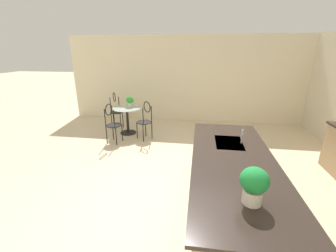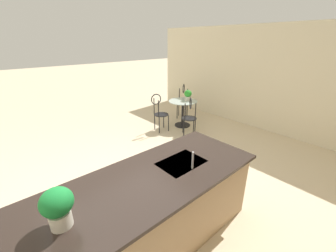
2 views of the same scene
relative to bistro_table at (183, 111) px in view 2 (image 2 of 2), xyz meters
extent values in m
plane|color=beige|center=(2.74, 1.59, -0.45)|extent=(40.00, 40.00, 0.00)
cube|color=beige|center=(-1.52, 1.59, 0.90)|extent=(0.12, 7.80, 2.70)
cube|color=tan|center=(3.04, 2.44, -0.01)|extent=(2.70, 0.96, 0.88)
cube|color=#2D231E|center=(3.04, 2.44, 0.45)|extent=(2.80, 1.06, 0.04)
cube|color=#B2B5BA|center=(2.49, 2.44, 0.46)|extent=(0.56, 0.40, 0.03)
cylinder|color=black|center=(0.00, 0.00, -0.43)|extent=(0.44, 0.44, 0.03)
cylinder|color=black|center=(0.00, 0.00, -0.07)|extent=(0.07, 0.07, 0.69)
cylinder|color=#B2C6C1|center=(0.00, 0.00, 0.29)|extent=(0.80, 0.80, 0.01)
cylinder|color=black|center=(0.51, -0.24, -0.22)|extent=(0.03, 0.03, 0.45)
cylinder|color=black|center=(0.57, 0.04, -0.22)|extent=(0.03, 0.03, 0.45)
cylinder|color=black|center=(0.78, -0.30, -0.22)|extent=(0.03, 0.03, 0.45)
cylinder|color=black|center=(0.84, -0.02, -0.22)|extent=(0.03, 0.03, 0.45)
cylinder|color=black|center=(0.68, -0.13, 0.01)|extent=(0.45, 0.45, 0.02)
cylinder|color=black|center=(0.80, -0.29, 0.23)|extent=(0.03, 0.03, 0.45)
cylinder|color=black|center=(0.85, -0.04, 0.23)|extent=(0.03, 0.03, 0.45)
torus|color=black|center=(0.82, -0.16, 0.45)|extent=(0.28, 0.08, 0.28)
cylinder|color=black|center=(0.35, 0.37, -0.22)|extent=(0.03, 0.03, 0.45)
cylinder|color=black|center=(0.14, 0.55, -0.22)|extent=(0.03, 0.03, 0.45)
cylinder|color=black|center=(0.53, 0.58, -0.22)|extent=(0.03, 0.03, 0.45)
cylinder|color=black|center=(0.32, 0.76, -0.22)|extent=(0.03, 0.03, 0.45)
cylinder|color=black|center=(0.33, 0.56, 0.01)|extent=(0.54, 0.54, 0.02)
cylinder|color=black|center=(0.53, 0.59, 0.23)|extent=(0.03, 0.03, 0.45)
cylinder|color=black|center=(0.33, 0.76, 0.23)|extent=(0.03, 0.03, 0.45)
torus|color=black|center=(0.43, 0.68, 0.45)|extent=(0.20, 0.23, 0.28)
cylinder|color=black|center=(-0.46, -0.31, -0.22)|extent=(0.03, 0.03, 0.45)
cylinder|color=black|center=(-0.30, -0.53, -0.22)|extent=(0.03, 0.03, 0.45)
cylinder|color=black|center=(-0.69, -0.47, -0.22)|extent=(0.03, 0.03, 0.45)
cylinder|color=black|center=(-0.52, -0.70, -0.22)|extent=(0.03, 0.03, 0.45)
cylinder|color=black|center=(-0.49, -0.50, 0.01)|extent=(0.53, 0.53, 0.02)
cylinder|color=black|center=(-0.69, -0.48, 0.23)|extent=(0.03, 0.03, 0.45)
cylinder|color=black|center=(-0.54, -0.69, 0.23)|extent=(0.03, 0.03, 0.45)
torus|color=black|center=(-0.61, -0.59, 0.45)|extent=(0.25, 0.18, 0.28)
cylinder|color=#B2B5BA|center=(2.49, 2.62, 0.58)|extent=(0.02, 0.02, 0.22)
cylinder|color=beige|center=(-0.13, 0.06, 0.35)|extent=(0.14, 0.14, 0.11)
ellipsoid|color=green|center=(-0.13, 0.06, 0.49)|extent=(0.21, 0.21, 0.19)
cylinder|color=beige|center=(3.89, 2.47, 0.54)|extent=(0.17, 0.17, 0.14)
ellipsoid|color=#1B8237|center=(3.89, 2.47, 0.71)|extent=(0.25, 0.25, 0.23)
camera|label=1|loc=(5.65, 1.96, 1.79)|focal=23.49mm
camera|label=2|loc=(4.10, 4.01, 1.87)|focal=22.62mm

